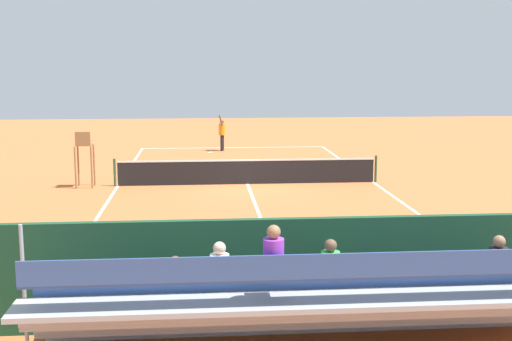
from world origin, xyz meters
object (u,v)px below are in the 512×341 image
at_px(equipment_bag, 288,304).
at_px(tennis_ball_near, 257,157).
at_px(tennis_player, 222,132).
at_px(tennis_racket, 210,152).
at_px(tennis_net, 247,171).
at_px(bleacher_stand, 318,302).
at_px(courtside_bench, 393,279).
at_px(umpire_chair, 84,153).

xyz_separation_m(equipment_bag, tennis_ball_near, (-1.16, -20.43, -0.15)).
xyz_separation_m(tennis_player, tennis_racket, (0.69, 0.69, -1.00)).
bearing_deg(tennis_net, tennis_player, -86.16).
distance_m(equipment_bag, tennis_ball_near, 20.47).
bearing_deg(bleacher_stand, equipment_bag, -83.54).
bearing_deg(tennis_net, tennis_ball_near, -97.90).
bearing_deg(bleacher_stand, tennis_racket, -86.75).
bearing_deg(courtside_bench, tennis_racket, -81.76).
xyz_separation_m(umpire_chair, tennis_racket, (-4.85, -9.23, -1.30)).
distance_m(bleacher_stand, tennis_player, 25.15).
height_order(umpire_chair, tennis_ball_near, umpire_chair).
xyz_separation_m(equipment_bag, tennis_racket, (1.17, -22.49, -0.16)).
bearing_deg(bleacher_stand, courtside_bench, -131.56).
relative_size(courtside_bench, tennis_racket, 3.08).
distance_m(umpire_chair, tennis_ball_near, 10.23).
relative_size(equipment_bag, tennis_ball_near, 13.64).
relative_size(bleacher_stand, tennis_racket, 15.48).
bearing_deg(courtside_bench, tennis_ball_near, -87.42).
distance_m(equipment_bag, tennis_player, 23.20).
bearing_deg(tennis_net, courtside_bench, 98.11).
xyz_separation_m(tennis_net, equipment_bag, (0.18, 13.40, -0.32)).
bearing_deg(equipment_bag, tennis_racket, -87.03).
relative_size(tennis_net, tennis_racket, 17.60).
distance_m(umpire_chair, equipment_bag, 14.61).
height_order(courtside_bench, tennis_racket, courtside_bench).
bearing_deg(tennis_racket, tennis_ball_near, 138.45).
distance_m(bleacher_stand, courtside_bench, 2.82).
distance_m(tennis_net, tennis_racket, 9.20).
xyz_separation_m(tennis_racket, tennis_ball_near, (-2.32, 2.06, 0.02)).
bearing_deg(equipment_bag, courtside_bench, -176.45).
bearing_deg(tennis_racket, equipment_bag, 92.97).
relative_size(bleacher_stand, courtside_bench, 5.03).
distance_m(umpire_chair, tennis_racket, 10.51).
relative_size(umpire_chair, courtside_bench, 1.19).
height_order(equipment_bag, tennis_racket, equipment_bag).
bearing_deg(umpire_chair, tennis_net, -178.71).
xyz_separation_m(tennis_player, tennis_ball_near, (-1.63, 2.75, -0.98)).
bearing_deg(umpire_chair, tennis_racket, -117.73).
relative_size(bleacher_stand, equipment_bag, 10.07).
bearing_deg(tennis_ball_near, tennis_player, -59.33).
relative_size(tennis_net, courtside_bench, 5.72).
relative_size(bleacher_stand, tennis_player, 4.70).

